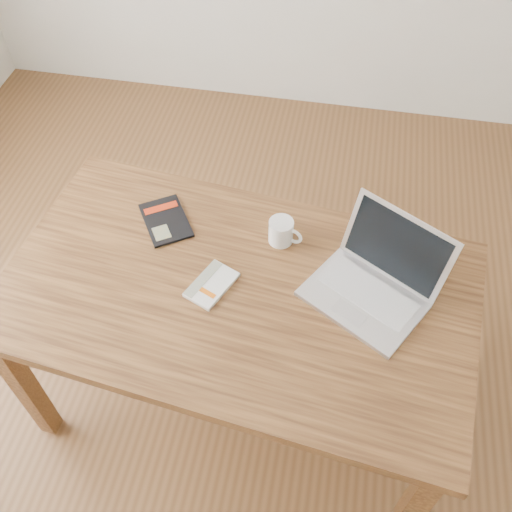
% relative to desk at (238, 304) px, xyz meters
% --- Properties ---
extents(room, '(4.04, 4.04, 2.70)m').
position_rel_desk_xyz_m(room, '(-0.09, 0.08, 0.69)').
color(room, brown).
rests_on(room, ground).
extents(desk, '(1.60, 1.04, 0.75)m').
position_rel_desk_xyz_m(desk, '(0.00, 0.00, 0.00)').
color(desk, brown).
rests_on(desk, ground).
extents(white_guidebook, '(0.16, 0.20, 0.02)m').
position_rel_desk_xyz_m(white_guidebook, '(-0.08, -0.01, 0.10)').
color(white_guidebook, silver).
rests_on(white_guidebook, desk).
extents(black_guidebook, '(0.23, 0.26, 0.01)m').
position_rel_desk_xyz_m(black_guidebook, '(-0.31, 0.24, 0.10)').
color(black_guidebook, black).
rests_on(black_guidebook, desk).
extents(laptop, '(0.46, 0.45, 0.24)m').
position_rel_desk_xyz_m(laptop, '(0.42, 0.07, 0.14)').
color(laptop, silver).
rests_on(laptop, desk).
extents(coffee_mug, '(0.12, 0.08, 0.09)m').
position_rel_desk_xyz_m(coffee_mug, '(0.11, 0.22, 0.14)').
color(coffee_mug, white).
rests_on(coffee_mug, desk).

